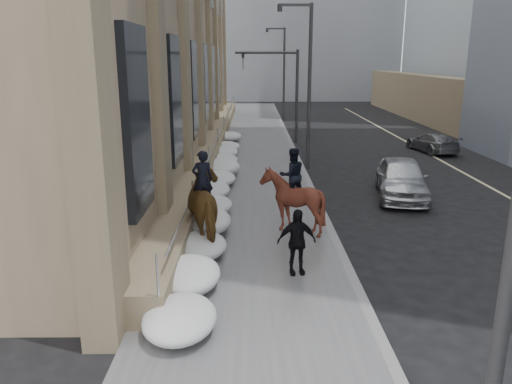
% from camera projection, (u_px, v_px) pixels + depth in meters
% --- Properties ---
extents(ground, '(140.00, 140.00, 0.00)m').
position_uv_depth(ground, '(250.00, 292.00, 12.08)').
color(ground, black).
rests_on(ground, ground).
extents(sidewalk, '(5.00, 80.00, 0.12)m').
position_uv_depth(sidewalk, '(251.00, 187.00, 21.72)').
color(sidewalk, '#4A4A4C').
rests_on(sidewalk, ground).
extents(curb, '(0.24, 80.00, 0.12)m').
position_uv_depth(curb, '(311.00, 186.00, 21.74)').
color(curb, slate).
rests_on(curb, ground).
extents(lane_line, '(0.15, 70.00, 0.01)m').
position_uv_depth(lane_line, '(490.00, 187.00, 21.82)').
color(lane_line, '#BFB78C').
rests_on(lane_line, ground).
extents(bg_building_far, '(24.00, 12.00, 20.00)m').
position_uv_depth(bg_building_far, '(214.00, 28.00, 78.94)').
color(bg_building_far, gray).
rests_on(bg_building_far, ground).
extents(streetlight_near, '(1.71, 0.24, 8.00)m').
position_uv_depth(streetlight_near, '(512.00, 150.00, 5.12)').
color(streetlight_near, '#2D2D30').
rests_on(streetlight_near, ground).
extents(streetlight_mid, '(1.71, 0.24, 8.00)m').
position_uv_depth(streetlight_mid, '(306.00, 77.00, 24.43)').
color(streetlight_mid, '#2D2D30').
rests_on(streetlight_mid, ground).
extents(streetlight_far, '(1.71, 0.24, 8.00)m').
position_uv_depth(streetlight_far, '(282.00, 68.00, 43.73)').
color(streetlight_far, '#2D2D30').
rests_on(streetlight_far, ground).
extents(traffic_signal, '(4.10, 0.22, 6.00)m').
position_uv_depth(traffic_signal, '(283.00, 81.00, 32.30)').
color(traffic_signal, '#2D2D30').
rests_on(traffic_signal, ground).
extents(snow_bank, '(1.70, 18.10, 0.76)m').
position_uv_depth(snow_bank, '(215.00, 189.00, 19.78)').
color(snow_bank, silver).
rests_on(snow_bank, sidewalk).
extents(mounted_horse_left, '(2.04, 2.93, 2.79)m').
position_uv_depth(mounted_horse_left, '(209.00, 206.00, 14.60)').
color(mounted_horse_left, '#4F3617').
rests_on(mounted_horse_left, sidewalk).
extents(mounted_horse_right, '(2.07, 2.21, 2.67)m').
position_uv_depth(mounted_horse_right, '(292.00, 197.00, 15.74)').
color(mounted_horse_right, '#411B12').
rests_on(mounted_horse_right, sidewalk).
extents(pedestrian, '(1.06, 0.58, 1.72)m').
position_uv_depth(pedestrian, '(296.00, 242.00, 12.64)').
color(pedestrian, black).
rests_on(pedestrian, sidewalk).
extents(car_silver, '(2.77, 5.01, 1.61)m').
position_uv_depth(car_silver, '(402.00, 178.00, 20.07)').
color(car_silver, '#AFB2B8').
rests_on(car_silver, ground).
extents(car_grey, '(2.37, 4.27, 1.17)m').
position_uv_depth(car_grey, '(432.00, 142.00, 29.85)').
color(car_grey, '#5C5F64').
rests_on(car_grey, ground).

